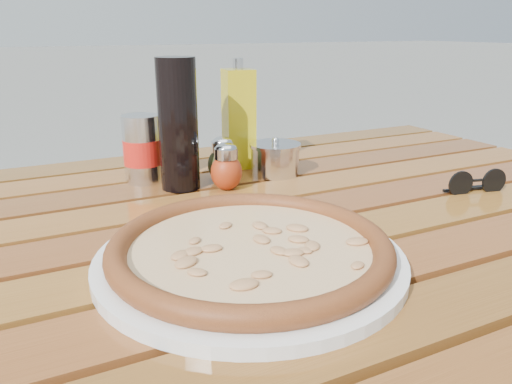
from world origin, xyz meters
name	(u,v)px	position (x,y,z in m)	size (l,w,h in m)	color
table	(262,261)	(0.00, 0.00, 0.67)	(1.40, 0.90, 0.75)	#331B0B
plate	(250,259)	(-0.09, -0.14, 0.76)	(0.36, 0.36, 0.01)	white
pizza	(250,247)	(-0.09, -0.14, 0.77)	(0.40, 0.40, 0.03)	beige
pepper_shaker	(226,168)	(0.00, 0.14, 0.79)	(0.05, 0.05, 0.08)	#AE3613
oregano_shaker	(223,160)	(0.02, 0.19, 0.79)	(0.07, 0.07, 0.08)	#353A17
dark_bottle	(178,125)	(-0.07, 0.18, 0.86)	(0.07, 0.07, 0.22)	black
soda_can	(142,150)	(-0.11, 0.25, 0.81)	(0.09, 0.09, 0.12)	silver
olive_oil_cruet	(239,118)	(0.08, 0.26, 0.85)	(0.06, 0.06, 0.21)	#B8A713
parmesan_tin	(275,158)	(0.12, 0.18, 0.78)	(0.12, 0.12, 0.07)	silver
sunglasses	(476,183)	(0.37, -0.06, 0.77)	(0.11, 0.04, 0.04)	black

